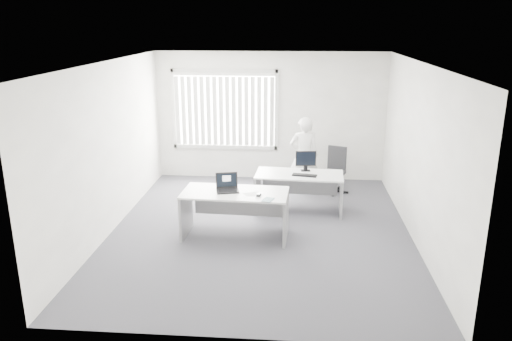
# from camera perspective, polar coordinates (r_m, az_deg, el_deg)

# --- Properties ---
(ground) EXTENTS (6.00, 6.00, 0.00)m
(ground) POSITION_cam_1_polar(r_m,az_deg,el_deg) (8.52, 0.50, -6.90)
(ground) COLOR #56555D
(ground) RESTS_ON ground
(wall_back) EXTENTS (5.00, 0.02, 2.80)m
(wall_back) POSITION_cam_1_polar(r_m,az_deg,el_deg) (10.98, 1.64, 6.17)
(wall_back) COLOR white
(wall_back) RESTS_ON ground
(wall_front) EXTENTS (5.00, 0.02, 2.80)m
(wall_front) POSITION_cam_1_polar(r_m,az_deg,el_deg) (5.22, -1.84, -6.00)
(wall_front) COLOR white
(wall_front) RESTS_ON ground
(wall_left) EXTENTS (0.02, 6.00, 2.80)m
(wall_left) POSITION_cam_1_polar(r_m,az_deg,el_deg) (8.60, -16.36, 2.50)
(wall_left) COLOR white
(wall_left) RESTS_ON ground
(wall_right) EXTENTS (0.02, 6.00, 2.80)m
(wall_right) POSITION_cam_1_polar(r_m,az_deg,el_deg) (8.27, 18.08, 1.80)
(wall_right) COLOR white
(wall_right) RESTS_ON ground
(ceiling) EXTENTS (5.00, 6.00, 0.02)m
(ceiling) POSITION_cam_1_polar(r_m,az_deg,el_deg) (7.82, 0.55, 12.23)
(ceiling) COLOR silver
(ceiling) RESTS_ON wall_back
(window) EXTENTS (2.32, 0.06, 1.76)m
(window) POSITION_cam_1_polar(r_m,az_deg,el_deg) (11.01, -3.60, 6.97)
(window) COLOR #BABAB5
(window) RESTS_ON wall_back
(blinds) EXTENTS (2.20, 0.10, 1.50)m
(blinds) POSITION_cam_1_polar(r_m,az_deg,el_deg) (10.96, -3.64, 6.76)
(blinds) COLOR silver
(blinds) RESTS_ON wall_back
(desk_near) EXTENTS (1.74, 0.88, 0.77)m
(desk_near) POSITION_cam_1_polar(r_m,az_deg,el_deg) (8.11, -2.41, -3.90)
(desk_near) COLOR white
(desk_near) RESTS_ON ground
(desk_far) EXTENTS (1.63, 0.83, 0.73)m
(desk_far) POSITION_cam_1_polar(r_m,az_deg,el_deg) (9.23, 4.94, -1.57)
(desk_far) COLOR white
(desk_far) RESTS_ON ground
(office_chair) EXTENTS (0.69, 0.69, 0.94)m
(office_chair) POSITION_cam_1_polar(r_m,az_deg,el_deg) (10.45, 8.91, -0.85)
(office_chair) COLOR black
(office_chair) RESTS_ON ground
(person) EXTENTS (0.59, 0.40, 1.60)m
(person) POSITION_cam_1_polar(r_m,az_deg,el_deg) (10.13, 5.51, 1.69)
(person) COLOR silver
(person) RESTS_ON ground
(laptop) EXTENTS (0.42, 0.39, 0.28)m
(laptop) POSITION_cam_1_polar(r_m,az_deg,el_deg) (8.01, -3.27, -1.50)
(laptop) COLOR black
(laptop) RESTS_ON desk_near
(paper_sheet) EXTENTS (0.34, 0.30, 0.00)m
(paper_sheet) POSITION_cam_1_polar(r_m,az_deg,el_deg) (7.93, -0.38, -2.71)
(paper_sheet) COLOR white
(paper_sheet) RESTS_ON desk_near
(mouse) EXTENTS (0.07, 0.11, 0.04)m
(mouse) POSITION_cam_1_polar(r_m,az_deg,el_deg) (7.84, 0.31, -2.77)
(mouse) COLOR #AFAFB1
(mouse) RESTS_ON paper_sheet
(booklet) EXTENTS (0.21, 0.24, 0.01)m
(booklet) POSITION_cam_1_polar(r_m,az_deg,el_deg) (7.68, 1.35, -3.35)
(booklet) COLOR white
(booklet) RESTS_ON desk_near
(keyboard) EXTENTS (0.46, 0.23, 0.02)m
(keyboard) POSITION_cam_1_polar(r_m,az_deg,el_deg) (9.05, 5.56, -0.54)
(keyboard) COLOR black
(keyboard) RESTS_ON desk_far
(monitor) EXTENTS (0.39, 0.15, 0.38)m
(monitor) POSITION_cam_1_polar(r_m,az_deg,el_deg) (9.31, 5.70, 1.09)
(monitor) COLOR black
(monitor) RESTS_ON desk_far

